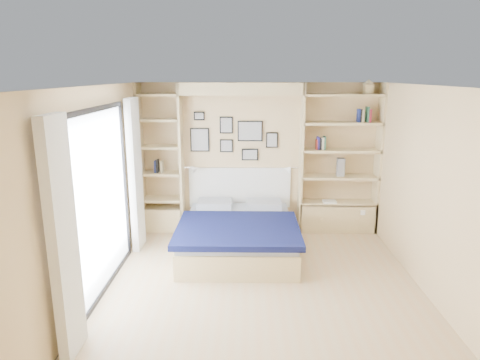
{
  "coord_description": "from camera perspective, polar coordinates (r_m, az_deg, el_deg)",
  "views": [
    {
      "loc": [
        -0.2,
        -4.93,
        2.63
      ],
      "look_at": [
        -0.3,
        0.9,
        1.18
      ],
      "focal_mm": 32.0,
      "sensor_mm": 36.0,
      "label": 1
    }
  ],
  "objects": [
    {
      "name": "ground",
      "position": [
        5.59,
        2.98,
        -14.13
      ],
      "size": [
        4.5,
        4.5,
        0.0
      ],
      "primitive_type": "plane",
      "color": "tan",
      "rests_on": "ground"
    },
    {
      "name": "room_shell",
      "position": [
        6.64,
        -0.67,
        0.42
      ],
      "size": [
        4.5,
        4.5,
        4.5
      ],
      "color": "tan",
      "rests_on": "ground"
    },
    {
      "name": "bed",
      "position": [
        6.53,
        -0.21,
        -7.16
      ],
      "size": [
        1.75,
        2.16,
        1.07
      ],
      "color": "tan",
      "rests_on": "ground"
    },
    {
      "name": "photo_gallery",
      "position": [
        7.23,
        -1.05,
        5.79
      ],
      "size": [
        1.48,
        0.02,
        0.82
      ],
      "color": "black",
      "rests_on": "ground"
    },
    {
      "name": "reading_lamps",
      "position": [
        7.1,
        0.13,
        1.51
      ],
      "size": [
        1.92,
        0.12,
        0.15
      ],
      "color": "silver",
      "rests_on": "ground"
    },
    {
      "name": "shelf_decor",
      "position": [
        7.18,
        11.43,
        6.12
      ],
      "size": [
        3.58,
        0.23,
        2.03
      ],
      "color": "#B43428",
      "rests_on": "ground"
    },
    {
      "name": "deck_chair",
      "position": [
        7.24,
        -27.32,
        -5.97
      ],
      "size": [
        0.52,
        0.79,
        0.75
      ],
      "rotation": [
        0.0,
        0.0,
        0.09
      ],
      "color": "tan",
      "rests_on": "ground"
    }
  ]
}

